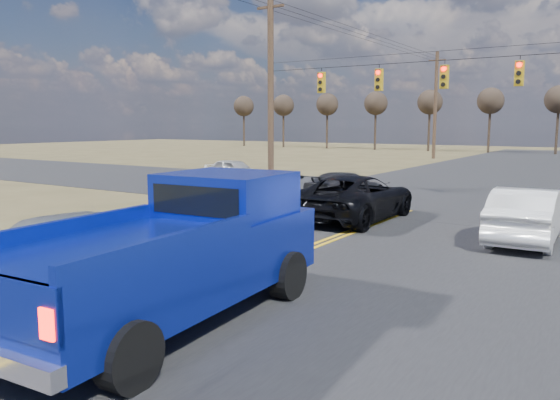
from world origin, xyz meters
The scene contains 12 objects.
ground centered at (0.00, 0.00, 0.00)m, with size 160.00×160.00×0.00m, color brown.
road_main centered at (0.00, 10.00, 0.00)m, with size 14.00×120.00×0.02m, color #28282B.
road_cross centered at (0.00, 18.00, 0.00)m, with size 120.00×12.00×0.02m, color #28282B.
signal_gantry centered at (0.50, 17.79, 5.06)m, with size 19.60×4.83×10.00m.
utility_poles centered at (0.00, 17.00, 5.23)m, with size 19.60×58.32×10.00m.
treeline centered at (0.00, 26.96, 5.70)m, with size 87.00×117.80×7.40m.
pickup_truck centered at (0.79, 0.61, 1.16)m, with size 2.89×6.51×2.39m.
silver_suv centered at (-2.13, 1.13, 0.82)m, with size 1.93×4.79×1.63m, color #9EA2A5.
black_suv centered at (-0.87, 11.12, 0.78)m, with size 2.60×5.64×1.57m, color black.
white_car_queue centered at (4.68, 10.44, 0.77)m, with size 1.63×4.66×1.54m, color white.
dgrey_car_queue centered at (-3.22, 15.10, 0.63)m, with size 1.77×4.36×1.26m, color #2C2C30.
cross_car_west centered at (-12.20, 18.95, 0.64)m, with size 3.79×1.52×1.29m, color beige.
Camera 1 is at (7.06, -5.94, 3.30)m, focal length 35.00 mm.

